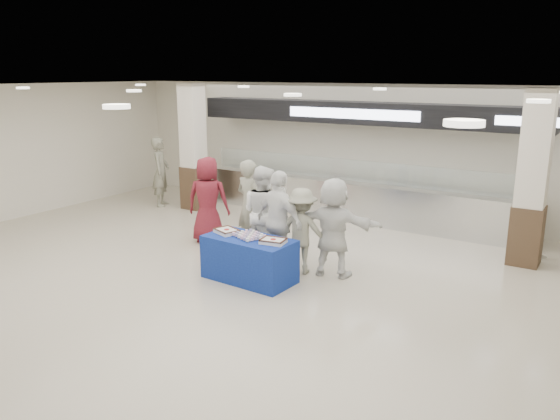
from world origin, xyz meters
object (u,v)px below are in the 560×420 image
Objects in this scene: display_table at (249,259)px; cupcake_tray at (249,235)px; soldier_b at (301,231)px; sheet_cake_left at (227,231)px; civilian_white at (334,227)px; sheet_cake_right at (273,241)px; civilian_maroon at (208,200)px; chef_tall at (263,212)px; chef_short at (279,222)px; soldier_bg at (161,172)px; soldier_a at (250,205)px.

display_table is 0.41m from cupcake_tray.
display_table is 1.01× the size of soldier_b.
sheet_cake_left is 1.85m from civilian_white.
sheet_cake_right is at bearing 0.91° from display_table.
civilian_maroon is 2.61m from soldier_b.
chef_tall is at bearing 130.51° from sheet_cake_right.
sheet_cake_right is 0.24× the size of chef_short.
sheet_cake_right is (0.99, -0.04, -0.00)m from sheet_cake_left.
chef_short is (-0.32, 0.69, 0.12)m from sheet_cake_right.
soldier_bg reaches higher than civilian_maroon.
soldier_bg reaches higher than cupcake_tray.
sheet_cake_right reaches higher than cupcake_tray.
cupcake_tray is at bearing 30.05° from civilian_white.
cupcake_tray is 0.29× the size of civilian_maroon.
sheet_cake_left is 0.27× the size of soldier_bg.
display_table is at bearing 138.38° from soldier_a.
sheet_cake_right is at bearing 70.69° from soldier_b.
civilian_white is (3.09, -0.37, -0.03)m from civilian_maroon.
soldier_a is (-0.98, 1.39, 0.12)m from cupcake_tray.
chef_short is at bearing 140.31° from civilian_maroon.
civilian_maroon is (-1.98, 1.31, 0.11)m from cupcake_tray.
cupcake_tray is at bearing 38.05° from soldier_b.
soldier_b is at bearing -147.47° from chef_short.
civilian_white is at bearing -178.21° from soldier_b.
chef_tall reaches higher than display_table.
soldier_a is 1.68m from soldier_b.
soldier_a is 2.15m from civilian_white.
sheet_cake_right is 0.24× the size of soldier_a.
chef_short reaches higher than soldier_a.
chef_tall is 5.05m from soldier_bg.
sheet_cake_left is 0.48m from cupcake_tray.
chef_tall is (-0.99, 1.15, 0.10)m from sheet_cake_right.
soldier_a is 1.02× the size of chef_tall.
civilian_maroon is 2.27m from chef_short.
soldier_b is (0.56, 0.80, 0.39)m from display_table.
soldier_b is 0.84× the size of soldier_bg.
sheet_cake_right is 2.84m from civilian_maroon.
sheet_cake_right is 0.25× the size of chef_tall.
civilian_maroon is at bearing 18.20° from soldier_a.
civilian_maroon is at bearing -149.44° from soldier_bg.
soldier_b reaches higher than sheet_cake_right.
soldier_bg is (-5.10, 3.12, 0.12)m from cupcake_tray.
civilian_white is at bearing 150.49° from civilian_maroon.
soldier_b is at bearing 36.25° from sheet_cake_left.
sheet_cake_left is 1.11m from chef_tall.
sheet_cake_left is at bearing 57.30° from chef_short.
civilian_maroon is 0.99× the size of soldier_bg.
chef_short is at bearing 160.75° from soldier_a.
soldier_b is (1.56, -0.62, -0.14)m from soldier_a.
sheet_cake_right is at bearing 128.86° from civilian_maroon.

